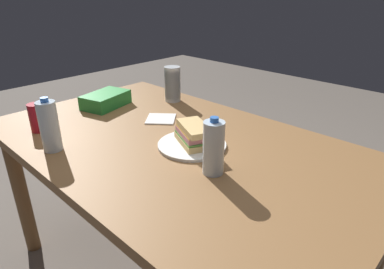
{
  "coord_description": "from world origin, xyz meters",
  "views": [
    {
      "loc": [
        0.89,
        -0.82,
        1.32
      ],
      "look_at": [
        0.08,
        0.02,
        0.8
      ],
      "focal_mm": 31.26,
      "sensor_mm": 36.0,
      "label": 1
    }
  ],
  "objects": [
    {
      "name": "dining_table",
      "position": [
        0.0,
        0.0,
        0.66
      ],
      "size": [
        1.6,
        0.96,
        0.75
      ],
      "color": "olive",
      "rests_on": "ground_plane"
    },
    {
      "name": "water_bottle_tall",
      "position": [
        -0.28,
        -0.37,
        0.84
      ],
      "size": [
        0.07,
        0.07,
        0.21
      ],
      "color": "silver",
      "rests_on": "dining_table"
    },
    {
      "name": "paper_napkin",
      "position": [
        -0.22,
        0.12,
        0.75
      ],
      "size": [
        0.18,
        0.18,
        0.01
      ],
      "primitive_type": "cube",
      "rotation": [
        0.0,
        0.0,
        3.85
      ],
      "color": "white",
      "rests_on": "dining_table"
    },
    {
      "name": "paper_plate",
      "position": [
        0.08,
        0.02,
        0.75
      ],
      "size": [
        0.27,
        0.27,
        0.01
      ],
      "primitive_type": "cylinder",
      "color": "white",
      "rests_on": "dining_table"
    },
    {
      "name": "sandwich",
      "position": [
        0.09,
        0.02,
        0.8
      ],
      "size": [
        0.21,
        0.15,
        0.08
      ],
      "color": "#DBB26B",
      "rests_on": "paper_plate"
    },
    {
      "name": "water_bottle_spare",
      "position": [
        0.27,
        -0.08,
        0.84
      ],
      "size": [
        0.07,
        0.07,
        0.2
      ],
      "color": "silver",
      "rests_on": "dining_table"
    },
    {
      "name": "plastic_cup_stack",
      "position": [
        -0.38,
        0.35,
        0.84
      ],
      "size": [
        0.08,
        0.08,
        0.18
      ],
      "color": "silver",
      "rests_on": "dining_table"
    },
    {
      "name": "chip_bag",
      "position": [
        -0.56,
        0.05,
        0.78
      ],
      "size": [
        0.2,
        0.26,
        0.07
      ],
      "primitive_type": "cube",
      "rotation": [
        0.0,
        0.0,
        1.83
      ],
      "color": "#268C38",
      "rests_on": "dining_table"
    },
    {
      "name": "soda_can_red",
      "position": [
        -0.49,
        -0.33,
        0.81
      ],
      "size": [
        0.07,
        0.07,
        0.12
      ],
      "primitive_type": "cylinder",
      "color": "maroon",
      "rests_on": "dining_table"
    }
  ]
}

